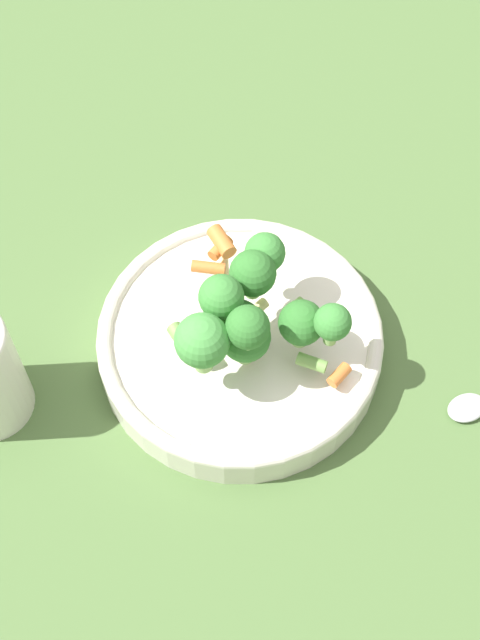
# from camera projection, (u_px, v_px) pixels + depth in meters

# --- Properties ---
(ground_plane) EXTENTS (3.00, 3.00, 0.00)m
(ground_plane) POSITION_uv_depth(u_px,v_px,m) (240.00, 353.00, 0.80)
(ground_plane) COLOR #4C6B38
(bowl) EXTENTS (0.25, 0.25, 0.04)m
(bowl) POSITION_uv_depth(u_px,v_px,m) (240.00, 341.00, 0.79)
(bowl) COLOR silver
(bowl) RESTS_ON ground_plane
(pasta_salad) EXTENTS (0.16, 0.16, 0.09)m
(pasta_salad) POSITION_uv_depth(u_px,v_px,m) (248.00, 314.00, 0.72)
(pasta_salad) COLOR #8CB766
(pasta_salad) RESTS_ON bowl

